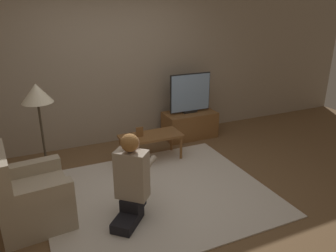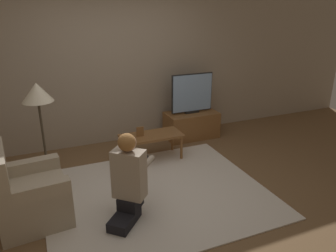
{
  "view_description": "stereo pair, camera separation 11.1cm",
  "coord_description": "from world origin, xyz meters",
  "px_view_note": "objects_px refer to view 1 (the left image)",
  "views": [
    {
      "loc": [
        -1.34,
        -3.28,
        2.23
      ],
      "look_at": [
        0.41,
        0.61,
        0.64
      ],
      "focal_mm": 35.0,
      "sensor_mm": 36.0,
      "label": 1
    },
    {
      "loc": [
        -1.24,
        -3.32,
        2.23
      ],
      "look_at": [
        0.41,
        0.61,
        0.64
      ],
      "focal_mm": 35.0,
      "sensor_mm": 36.0,
      "label": 2
    }
  ],
  "objects_px": {
    "person_kneeling": "(132,178)",
    "tv": "(190,93)",
    "floor_lamp": "(38,101)",
    "coffee_table": "(151,138)",
    "armchair": "(31,199)"
  },
  "relations": [
    {
      "from": "floor_lamp",
      "to": "person_kneeling",
      "type": "height_order",
      "value": "floor_lamp"
    },
    {
      "from": "tv",
      "to": "floor_lamp",
      "type": "relative_size",
      "value": 0.56
    },
    {
      "from": "floor_lamp",
      "to": "person_kneeling",
      "type": "relative_size",
      "value": 1.35
    },
    {
      "from": "tv",
      "to": "armchair",
      "type": "bearing_deg",
      "value": -150.85
    },
    {
      "from": "coffee_table",
      "to": "floor_lamp",
      "type": "bearing_deg",
      "value": -177.2
    },
    {
      "from": "coffee_table",
      "to": "armchair",
      "type": "bearing_deg",
      "value": -152.2
    },
    {
      "from": "tv",
      "to": "coffee_table",
      "type": "bearing_deg",
      "value": -148.52
    },
    {
      "from": "coffee_table",
      "to": "person_kneeling",
      "type": "bearing_deg",
      "value": -119.42
    },
    {
      "from": "floor_lamp",
      "to": "person_kneeling",
      "type": "distance_m",
      "value": 1.56
    },
    {
      "from": "tv",
      "to": "armchair",
      "type": "distance_m",
      "value": 3.13
    },
    {
      "from": "armchair",
      "to": "coffee_table",
      "type": "bearing_deg",
      "value": -67.4
    },
    {
      "from": "armchair",
      "to": "person_kneeling",
      "type": "xyz_separation_m",
      "value": [
        1.01,
        -0.36,
        0.2
      ]
    },
    {
      "from": "coffee_table",
      "to": "person_kneeling",
      "type": "height_order",
      "value": "person_kneeling"
    },
    {
      "from": "person_kneeling",
      "to": "tv",
      "type": "bearing_deg",
      "value": -89.95
    },
    {
      "from": "armchair",
      "to": "floor_lamp",
      "type": "bearing_deg",
      "value": -20.73
    }
  ]
}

